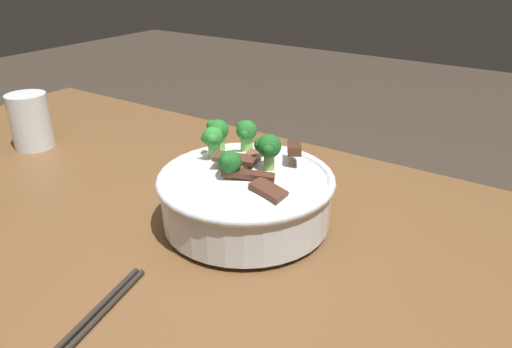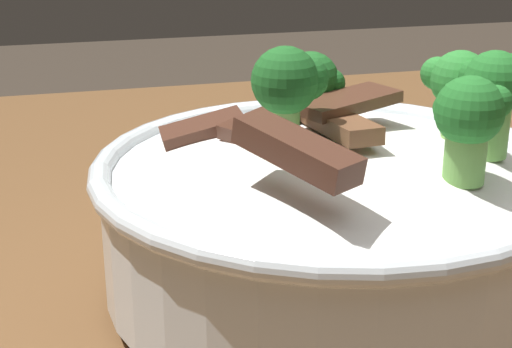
% 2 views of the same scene
% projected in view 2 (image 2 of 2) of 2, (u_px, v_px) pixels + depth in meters
% --- Properties ---
extents(rice_bowl, '(0.26, 0.26, 0.14)m').
position_uv_depth(rice_bowl, '(332.00, 202.00, 0.42)').
color(rice_bowl, silver).
rests_on(rice_bowl, dining_table).
extents(chopsticks_pair, '(0.06, 0.20, 0.01)m').
position_uv_depth(chopsticks_pair, '(244.00, 142.00, 0.69)').
color(chopsticks_pair, '#28231E').
rests_on(chopsticks_pair, dining_table).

